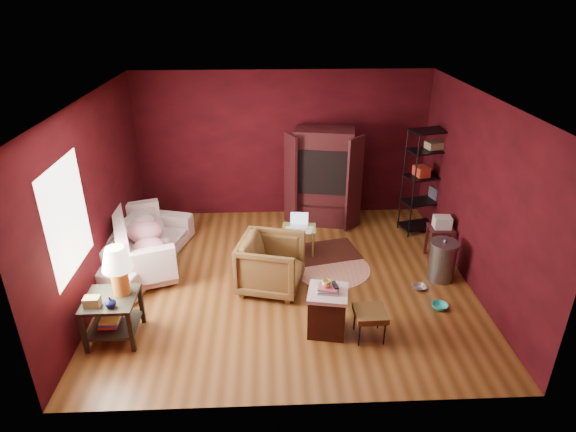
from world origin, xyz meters
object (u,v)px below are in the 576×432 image
sofa (140,240)px  armchair (271,262)px  laptop_desk (299,230)px  tv_armoire (323,176)px  wire_shelving (432,176)px  side_table (115,285)px  hamper (327,310)px

sofa → armchair: 2.24m
laptop_desk → tv_armoire: (0.52, 1.15, 0.53)m
armchair → wire_shelving: wire_shelving is taller
side_table → laptop_desk: bearing=39.9°
tv_armoire → hamper: bearing=-84.4°
sofa → side_table: 1.80m
hamper → wire_shelving: (2.19, 2.87, 0.74)m
armchair → side_table: 2.22m
side_table → wire_shelving: (4.88, 2.82, 0.30)m
side_table → armchair: bearing=26.7°
side_table → tv_armoire: size_ratio=0.69×
hamper → laptop_desk: size_ratio=1.03×
wire_shelving → laptop_desk: bearing=-176.8°
armchair → laptop_desk: size_ratio=1.32×
armchair → tv_armoire: bearing=-10.1°
hamper → wire_shelving: size_ratio=0.37×
laptop_desk → sofa: bearing=-168.2°
sofa → hamper: 3.35m
side_table → hamper: bearing=-0.9°
sofa → wire_shelving: wire_shelving is taller
sofa → armchair: (2.10, -0.77, 0.01)m
armchair → side_table: (-1.97, -0.99, 0.30)m
armchair → wire_shelving: (2.91, 1.83, 0.60)m
armchair → laptop_desk: armchair is taller
tv_armoire → wire_shelving: 1.95m
hamper → wire_shelving: bearing=52.6°
hamper → laptop_desk: hamper is taller
armchair → hamper: 1.26m
tv_armoire → armchair: bearing=-103.7°
wire_shelving → hamper: bearing=-141.9°
tv_armoire → wire_shelving: wire_shelving is taller
sofa → laptop_desk: (2.58, 0.28, -0.01)m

